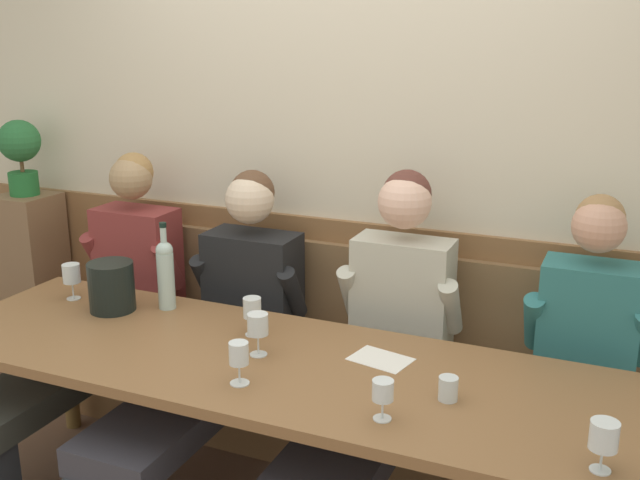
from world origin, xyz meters
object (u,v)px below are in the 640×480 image
(water_tumbler_left, at_px, (448,389))
(potted_plant, at_px, (20,150))
(wine_bottle_amber_mid, at_px, (166,272))
(wine_glass_center_front, at_px, (239,356))
(wall_bench, at_px, (329,393))
(dining_table, at_px, (259,375))
(person_right_seat, at_px, (576,402))
(wine_glass_mid_right, at_px, (72,275))
(wine_glass_left_end, at_px, (383,393))
(ice_bucket, at_px, (112,287))
(person_center_right_seat, at_px, (217,336))
(wine_glass_near_bucket, at_px, (604,438))
(person_center_left_seat, at_px, (96,312))
(wine_glass_right_end, at_px, (252,310))
(wine_glass_center_rear, at_px, (258,325))
(person_left_seat, at_px, (376,360))

(water_tumbler_left, relative_size, potted_plant, 0.20)
(wine_bottle_amber_mid, xyz_separation_m, wine_glass_center_front, (0.63, -0.49, -0.06))
(wall_bench, relative_size, dining_table, 1.12)
(wall_bench, bearing_deg, wine_glass_center_front, -87.24)
(potted_plant, bearing_deg, person_right_seat, -7.62)
(wine_glass_mid_right, distance_m, potted_plant, 0.98)
(water_tumbler_left, bearing_deg, potted_plant, 163.15)
(wall_bench, xyz_separation_m, water_tumbler_left, (0.71, -0.71, 0.50))
(wine_glass_left_end, bearing_deg, ice_bucket, 163.00)
(person_center_right_seat, xyz_separation_m, wine_glass_center_front, (0.42, -0.54, 0.21))
(person_center_right_seat, bearing_deg, wall_bench, 42.22)
(wine_bottle_amber_mid, distance_m, wine_glass_near_bucket, 1.85)
(person_center_left_seat, distance_m, wine_glass_center_front, 1.21)
(wine_glass_right_end, bearing_deg, dining_table, -55.49)
(person_right_seat, bearing_deg, wine_glass_mid_right, -176.74)
(person_center_right_seat, height_order, ice_bucket, person_center_right_seat)
(dining_table, bearing_deg, wine_glass_near_bucket, -12.88)
(wine_glass_center_rear, height_order, water_tumbler_left, wine_glass_center_rear)
(person_left_seat, xyz_separation_m, wine_glass_center_rear, (-0.34, -0.31, 0.21))
(person_center_left_seat, relative_size, water_tumbler_left, 16.86)
(wine_glass_right_end, bearing_deg, potted_plant, 161.91)
(person_center_left_seat, height_order, person_left_seat, person_left_seat)
(person_left_seat, height_order, wine_glass_center_rear, person_left_seat)
(ice_bucket, xyz_separation_m, wine_glass_center_rear, (0.77, -0.15, 0.01))
(wine_glass_left_end, bearing_deg, potted_plant, 157.72)
(wine_glass_mid_right, bearing_deg, wine_glass_center_rear, -10.50)
(ice_bucket, bearing_deg, wine_glass_right_end, 0.14)
(wine_glass_center_rear, relative_size, potted_plant, 0.41)
(dining_table, bearing_deg, water_tumbler_left, -3.64)
(person_right_seat, bearing_deg, potted_plant, 172.38)
(dining_table, relative_size, wine_glass_right_end, 17.12)
(wine_glass_mid_right, relative_size, wine_glass_near_bucket, 1.09)
(person_center_left_seat, bearing_deg, wine_glass_center_rear, -17.20)
(ice_bucket, height_order, wine_bottle_amber_mid, wine_bottle_amber_mid)
(wall_bench, bearing_deg, wine_glass_right_end, -102.75)
(person_left_seat, height_order, wine_glass_left_end, person_left_seat)
(wine_glass_right_end, bearing_deg, water_tumbler_left, -14.33)
(person_right_seat, height_order, wine_glass_center_rear, person_right_seat)
(wine_glass_mid_right, xyz_separation_m, potted_plant, (-0.73, 0.50, 0.43))
(person_center_right_seat, relative_size, wine_bottle_amber_mid, 3.43)
(potted_plant, bearing_deg, person_center_left_seat, -26.99)
(wine_glass_mid_right, xyz_separation_m, wine_glass_center_rear, (1.02, -0.19, 0.01))
(person_center_left_seat, bearing_deg, person_left_seat, 0.04)
(person_right_seat, relative_size, water_tumbler_left, 16.64)
(wall_bench, xyz_separation_m, potted_plant, (-1.75, 0.03, 1.00))
(person_center_right_seat, height_order, wine_glass_left_end, person_center_right_seat)
(person_center_right_seat, height_order, water_tumbler_left, person_center_right_seat)
(wine_glass_left_end, relative_size, potted_plant, 0.33)
(wine_glass_mid_right, bearing_deg, person_center_right_seat, 10.68)
(wine_glass_right_end, bearing_deg, wine_glass_center_rear, -55.16)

